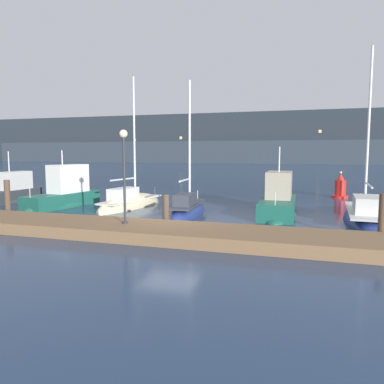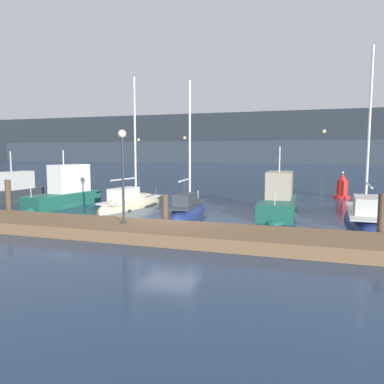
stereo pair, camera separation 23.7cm
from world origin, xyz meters
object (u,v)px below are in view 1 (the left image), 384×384
sailboat_berth_4 (130,206)px  sailboat_berth_5 (188,212)px  sailboat_berth_7 (365,219)px  motorboat_berth_3 (64,199)px  motorboat_berth_2 (10,197)px  motorboat_berth_6 (278,206)px  channel_buoy (340,188)px  dock_lamppost (124,161)px

sailboat_berth_4 → sailboat_berth_5: size_ratio=1.11×
sailboat_berth_7 → sailboat_berth_4: bearing=176.8°
motorboat_berth_3 → motorboat_berth_2: bearing=173.5°
sailboat_berth_4 → motorboat_berth_6: size_ratio=1.50×
motorboat_berth_3 → sailboat_berth_4: 4.13m
sailboat_berth_5 → channel_buoy: size_ratio=4.03×
motorboat_berth_3 → motorboat_berth_6: (12.62, 0.74, 0.01)m
sailboat_berth_5 → channel_buoy: sailboat_berth_5 is taller
sailboat_berth_5 → dock_lamppost: 6.08m
dock_lamppost → sailboat_berth_4: bearing=115.1°
motorboat_berth_3 → channel_buoy: motorboat_berth_3 is taller
sailboat_berth_7 → motorboat_berth_3: bearing=-179.7°
motorboat_berth_3 → sailboat_berth_7: size_ratio=0.65×
sailboat_berth_4 → dock_lamppost: 7.87m
sailboat_berth_4 → dock_lamppost: sailboat_berth_4 is taller
dock_lamppost → sailboat_berth_5: bearing=80.4°
sailboat_berth_4 → channel_buoy: size_ratio=4.46×
sailboat_berth_7 → motorboat_berth_6: bearing=171.0°
dock_lamppost → channel_buoy: bearing=59.3°
motorboat_berth_2 → sailboat_berth_4: size_ratio=0.60×
sailboat_berth_7 → channel_buoy: (-0.44, 9.43, 0.57)m
dock_lamppost → sailboat_berth_7: bearing=31.8°
motorboat_berth_2 → dock_lamppost: (11.61, -6.36, 2.57)m
sailboat_berth_7 → dock_lamppost: (-9.58, -5.94, 2.81)m
sailboat_berth_5 → motorboat_berth_6: (4.57, 1.29, 0.34)m
channel_buoy → motorboat_berth_2: bearing=-156.5°
motorboat_berth_2 → motorboat_berth_3: (4.46, -0.51, 0.07)m
motorboat_berth_6 → dock_lamppost: dock_lamppost is taller
motorboat_berth_2 → channel_buoy: motorboat_berth_2 is taller
motorboat_berth_2 → motorboat_berth_3: bearing=-6.5°
motorboat_berth_2 → channel_buoy: bearing=23.5°
motorboat_berth_3 → sailboat_berth_5: 8.08m
motorboat_berth_2 → motorboat_berth_3: motorboat_berth_3 is taller
channel_buoy → sailboat_berth_5: bearing=-129.3°
sailboat_berth_7 → channel_buoy: size_ratio=4.66×
motorboat_berth_6 → sailboat_berth_4: bearing=179.6°
dock_lamppost → motorboat_berth_6: bearing=50.3°
motorboat_berth_2 → sailboat_berth_4: (8.50, 0.29, -0.27)m
motorboat_berth_3 → sailboat_berth_5: size_ratio=0.76×
sailboat_berth_4 → channel_buoy: bearing=35.4°
motorboat_berth_3 → sailboat_berth_4: sailboat_berth_4 is taller
sailboat_berth_7 → dock_lamppost: bearing=-148.2°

